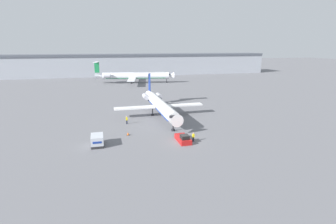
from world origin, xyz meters
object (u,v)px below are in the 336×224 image
Objects in this scene: worker_by_wing at (127,120)px; worker_near_tug at (193,137)px; luggage_cart at (97,140)px; airplane_main at (160,104)px; pushback_tug at (183,139)px; traffic_cone_left at (128,134)px; airplane_parked_far_left at (134,76)px.

worker_near_tug is at bearing -53.32° from worker_by_wing.
luggage_cart is 1.97× the size of worker_near_tug.
airplane_main is 6.38× the size of pushback_tug.
airplane_parked_far_left is (10.68, 75.94, 3.22)m from traffic_cone_left.
worker_near_tug is (1.84, -0.50, 0.36)m from pushback_tug.
airplane_parked_far_left reaches higher than luggage_cart.
worker_near_tug is at bearing -84.15° from airplane_main.
luggage_cart is 7.42m from traffic_cone_left.
airplane_parked_far_left reaches higher than worker_by_wing.
worker_by_wing is at bearing 86.03° from traffic_cone_left.
luggage_cart is 1.89× the size of worker_by_wing.
traffic_cone_left is at bearing -98.00° from airplane_parked_far_left.
worker_by_wing is (-8.92, -5.18, -2.14)m from airplane_main.
traffic_cone_left is (-11.51, 6.77, -0.63)m from worker_near_tug.
airplane_main is at bearing 95.85° from worker_near_tug.
traffic_cone_left is (-9.67, 6.27, -0.27)m from pushback_tug.
traffic_cone_left is 0.02× the size of airplane_parked_far_left.
worker_by_wing is (6.51, 12.32, -0.01)m from luggage_cart.
traffic_cone_left is at bearing 36.27° from luggage_cart.
worker_near_tug is at bearing -15.27° from pushback_tug.
luggage_cart is 17.63m from worker_near_tug.
luggage_cart is at bearing -117.84° from worker_by_wing.
pushback_tug is 1.36× the size of luggage_cart.
luggage_cart is at bearing 172.17° from worker_near_tug.
airplane_parked_far_left is at bearing 81.53° from worker_by_wing.
airplane_parked_far_left is (-0.84, 82.71, 2.59)m from worker_near_tug.
luggage_cart is 5.43× the size of traffic_cone_left.
luggage_cart is at bearing -131.40° from airplane_main.
worker_near_tug is 2.75× the size of traffic_cone_left.
worker_by_wing reaches higher than pushback_tug.
worker_near_tug is at bearing -89.42° from airplane_parked_far_left.
airplane_main is 46.99× the size of traffic_cone_left.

